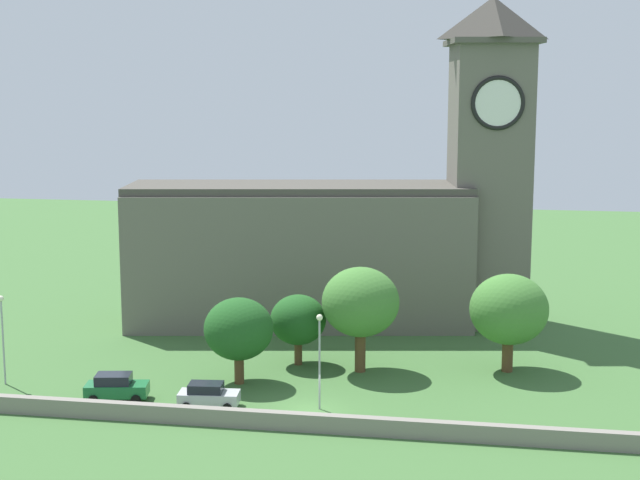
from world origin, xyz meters
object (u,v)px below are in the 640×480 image
at_px(church, 349,230).
at_px(tree_by_tower, 239,329).
at_px(tree_churchyard, 509,310).
at_px(car_silver, 208,395).
at_px(streetlamp_west_end, 2,325).
at_px(tree_riverside_east, 361,302).
at_px(car_green, 116,387).
at_px(tree_riverside_west, 298,320).
at_px(streetlamp_west_mid, 320,346).

bearing_deg(church, tree_by_tower, -105.53).
bearing_deg(tree_by_tower, tree_churchyard, 18.14).
bearing_deg(church, car_silver, -103.85).
relative_size(streetlamp_west_end, tree_riverside_east, 0.82).
bearing_deg(tree_riverside_east, streetlamp_west_end, -163.38).
bearing_deg(car_green, tree_riverside_east, 31.15).
bearing_deg(streetlamp_west_end, tree_riverside_west, 22.78).
height_order(streetlamp_west_mid, tree_churchyard, tree_churchyard).
xyz_separation_m(church, tree_riverside_east, (3.08, -15.26, -3.37)).
distance_m(streetlamp_west_end, tree_churchyard, 38.54).
bearing_deg(streetlamp_west_mid, car_green, -177.46).
relative_size(tree_by_tower, tree_riverside_west, 1.15).
xyz_separation_m(car_green, tree_riverside_west, (11.09, 10.80, 2.71)).
relative_size(car_green, tree_riverside_east, 0.56).
xyz_separation_m(church, streetlamp_west_end, (-22.82, -22.99, -4.35)).
bearing_deg(tree_churchyard, tree_riverside_east, -170.11).
distance_m(car_silver, tree_riverside_west, 12.22).
xyz_separation_m(church, streetlamp_west_mid, (1.44, -24.42, -4.39)).
bearing_deg(streetlamp_west_end, church, 45.21).
bearing_deg(tree_by_tower, car_green, -145.52).
distance_m(car_green, tree_churchyard, 30.31).
height_order(car_green, tree_by_tower, tree_by_tower).
bearing_deg(streetlamp_west_mid, tree_riverside_west, 109.04).
distance_m(car_green, tree_by_tower, 9.83).
bearing_deg(tree_churchyard, church, 137.48).
xyz_separation_m(car_silver, tree_riverside_east, (9.34, 10.14, 4.66)).
bearing_deg(tree_riverside_west, car_silver, -110.66).
xyz_separation_m(car_green, tree_riverside_east, (16.24, 9.81, 4.57)).
distance_m(car_green, tree_riverside_east, 19.52).
distance_m(church, streetlamp_west_mid, 24.86).
distance_m(streetlamp_west_mid, tree_riverside_west, 10.77).
bearing_deg(tree_by_tower, car_silver, -97.69).
distance_m(car_silver, tree_riverside_east, 14.56).
height_order(car_silver, tree_by_tower, tree_by_tower).
bearing_deg(streetlamp_west_mid, streetlamp_west_end, 176.62).
bearing_deg(church, car_green, -117.69).
xyz_separation_m(tree_by_tower, tree_riverside_west, (3.44, 5.54, -0.52)).
xyz_separation_m(car_green, streetlamp_west_end, (-9.66, 2.08, 3.59)).
xyz_separation_m(car_green, streetlamp_west_mid, (14.59, 0.65, 3.56)).
height_order(church, car_silver, church).
distance_m(car_green, tree_riverside_west, 15.71).
bearing_deg(car_silver, car_green, 177.26).
height_order(streetlamp_west_end, tree_by_tower, streetlamp_west_end).
xyz_separation_m(car_silver, tree_riverside_west, (4.19, 11.13, 2.80)).
distance_m(streetlamp_west_end, tree_by_tower, 17.61).
xyz_separation_m(church, tree_by_tower, (-5.51, -19.82, -4.72)).
bearing_deg(tree_riverside_east, car_silver, -132.65).
bearing_deg(tree_by_tower, tree_riverside_east, 27.96).
relative_size(car_green, tree_riverside_west, 0.82).
height_order(car_green, car_silver, car_green).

